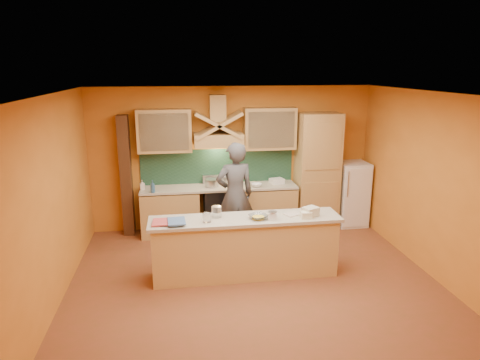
{
  "coord_description": "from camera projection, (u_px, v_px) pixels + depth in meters",
  "views": [
    {
      "loc": [
        -1.09,
        -5.71,
        3.15
      ],
      "look_at": [
        -0.09,
        0.9,
        1.38
      ],
      "focal_mm": 32.0,
      "sensor_mm": 36.0,
      "label": 1
    }
  ],
  "objects": [
    {
      "name": "wall_right",
      "position": [
        434.0,
        186.0,
        6.46
      ],
      "size": [
        0.02,
        5.0,
        2.8
      ],
      "primitive_type": "cube",
      "color": "orange",
      "rests_on": "floor"
    },
    {
      "name": "upper_cabinet_right",
      "position": [
        270.0,
        129.0,
        8.23
      ],
      "size": [
        1.0,
        0.35,
        0.8
      ],
      "primitive_type": "cube",
      "color": "tan",
      "rests_on": "wall_back"
    },
    {
      "name": "base_cabinet_left",
      "position": [
        171.0,
        213.0,
        8.23
      ],
      "size": [
        1.1,
        0.6,
        0.86
      ],
      "primitive_type": "cube",
      "color": "tan",
      "rests_on": "floor"
    },
    {
      "name": "fridge",
      "position": [
        351.0,
        194.0,
        8.7
      ],
      "size": [
        0.58,
        0.6,
        1.3
      ],
      "primitive_type": "cube",
      "color": "white",
      "rests_on": "floor"
    },
    {
      "name": "stove",
      "position": [
        220.0,
        209.0,
        8.36
      ],
      "size": [
        0.6,
        0.58,
        0.9
      ],
      "primitive_type": "cube",
      "color": "black",
      "rests_on": "floor"
    },
    {
      "name": "island_top",
      "position": [
        245.0,
        219.0,
        6.46
      ],
      "size": [
        2.9,
        0.62,
        0.05
      ],
      "primitive_type": "cube",
      "color": "#B6AD9A",
      "rests_on": "island_body"
    },
    {
      "name": "grocery_bag_a",
      "position": [
        311.0,
        212.0,
        6.5
      ],
      "size": [
        0.27,
        0.25,
        0.14
      ],
      "primitive_type": "cube",
      "rotation": [
        0.0,
        0.0,
        0.47
      ],
      "color": "beige",
      "rests_on": "island_top"
    },
    {
      "name": "backsplash",
      "position": [
        218.0,
        166.0,
        8.43
      ],
      "size": [
        3.0,
        0.03,
        0.7
      ],
      "primitive_type": "cube",
      "color": "#1B3C2C",
      "rests_on": "wall_back"
    },
    {
      "name": "cloth",
      "position": [
        292.0,
        214.0,
        6.58
      ],
      "size": [
        0.29,
        0.26,
        0.02
      ],
      "primitive_type": "cube",
      "rotation": [
        0.0,
        0.0,
        0.43
      ],
      "color": "beige",
      "rests_on": "island_top"
    },
    {
      "name": "soap_bottle_a",
      "position": [
        142.0,
        185.0,
        7.99
      ],
      "size": [
        0.1,
        0.1,
        0.18
      ],
      "primitive_type": "imported",
      "rotation": [
        0.0,
        0.0,
        0.23
      ],
      "color": "silver",
      "rests_on": "counter_top"
    },
    {
      "name": "hood_chimney",
      "position": [
        217.0,
        108.0,
        8.01
      ],
      "size": [
        0.3,
        0.3,
        0.5
      ],
      "primitive_type": "cube",
      "color": "tan",
      "rests_on": "wall_back"
    },
    {
      "name": "jar_large",
      "position": [
        216.0,
        212.0,
        6.46
      ],
      "size": [
        0.18,
        0.18,
        0.17
      ],
      "primitive_type": "cylinder",
      "rotation": [
        0.0,
        0.0,
        0.2
      ],
      "color": "white",
      "rests_on": "island_top"
    },
    {
      "name": "wall_left",
      "position": [
        52.0,
        203.0,
        5.66
      ],
      "size": [
        0.02,
        5.0,
        2.8
      ],
      "primitive_type": "cube",
      "color": "orange",
      "rests_on": "floor"
    },
    {
      "name": "range_hood",
      "position": [
        218.0,
        140.0,
        8.06
      ],
      "size": [
        0.92,
        0.5,
        0.24
      ],
      "primitive_type": "cube",
      "color": "tan",
      "rests_on": "wall_back"
    },
    {
      "name": "mixing_bowl",
      "position": [
        258.0,
        217.0,
        6.39
      ],
      "size": [
        0.35,
        0.35,
        0.07
      ],
      "primitive_type": "imported",
      "rotation": [
        0.0,
        0.0,
        0.38
      ],
      "color": "white",
      "rests_on": "island_top"
    },
    {
      "name": "wall_front",
      "position": [
        309.0,
        277.0,
        3.67
      ],
      "size": [
        5.5,
        0.02,
        2.8
      ],
      "primitive_type": "cube",
      "color": "orange",
      "rests_on": "floor"
    },
    {
      "name": "dish_rack",
      "position": [
        277.0,
        181.0,
        8.45
      ],
      "size": [
        0.3,
        0.26,
        0.09
      ],
      "primitive_type": "cube",
      "rotation": [
        0.0,
        0.0,
        0.25
      ],
      "color": "white",
      "rests_on": "counter_top"
    },
    {
      "name": "soap_bottle_b",
      "position": [
        153.0,
        187.0,
        7.8
      ],
      "size": [
        0.11,
        0.11,
        0.23
      ],
      "primitive_type": "imported",
      "rotation": [
        0.0,
        0.0,
        0.37
      ],
      "color": "#2F5782",
      "rests_on": "counter_top"
    },
    {
      "name": "upper_cabinet_left",
      "position": [
        164.0,
        131.0,
        7.94
      ],
      "size": [
        1.0,
        0.35,
        0.8
      ],
      "primitive_type": "cube",
      "color": "tan",
      "rests_on": "wall_back"
    },
    {
      "name": "pot_small",
      "position": [
        229.0,
        181.0,
        8.43
      ],
      "size": [
        0.22,
        0.22,
        0.13
      ],
      "primitive_type": "cylinder",
      "rotation": [
        0.0,
        0.0,
        -0.09
      ],
      "color": "#ACACB3",
      "rests_on": "stove"
    },
    {
      "name": "kitchen_scale",
      "position": [
        272.0,
        216.0,
        6.37
      ],
      "size": [
        0.15,
        0.15,
        0.1
      ],
      "primitive_type": "cube",
      "rotation": [
        0.0,
        0.0,
        -0.24
      ],
      "color": "silver",
      "rests_on": "island_top"
    },
    {
      "name": "counter_top",
      "position": [
        219.0,
        187.0,
        8.25
      ],
      "size": [
        3.0,
        0.62,
        0.04
      ],
      "primitive_type": "cube",
      "color": "#B6AD9A",
      "rests_on": "base_cabinet_left"
    },
    {
      "name": "book_lower",
      "position": [
        152.0,
        223.0,
        6.2
      ],
      "size": [
        0.25,
        0.32,
        0.03
      ],
      "primitive_type": "imported",
      "rotation": [
        0.0,
        0.0,
        -0.04
      ],
      "color": "#BD4344",
      "rests_on": "island_top"
    },
    {
      "name": "jar_small",
      "position": [
        207.0,
        218.0,
        6.25
      ],
      "size": [
        0.15,
        0.15,
        0.13
      ],
      "primitive_type": "cylinder",
      "rotation": [
        0.0,
        0.0,
        -0.2
      ],
      "color": "white",
      "rests_on": "island_top"
    },
    {
      "name": "person",
      "position": [
        235.0,
        195.0,
        7.59
      ],
      "size": [
        0.76,
        0.57,
        1.9
      ],
      "primitive_type": "imported",
      "rotation": [
        0.0,
        0.0,
        3.32
      ],
      "color": "#4C4C51",
      "rests_on": "floor"
    },
    {
      "name": "wall_back",
      "position": [
        232.0,
        158.0,
        8.45
      ],
      "size": [
        5.5,
        0.02,
        2.8
      ],
      "primitive_type": "cube",
      "color": "orange",
      "rests_on": "floor"
    },
    {
      "name": "pantry_column",
      "position": [
        317.0,
        171.0,
        8.47
      ],
      "size": [
        0.8,
        0.6,
        2.3
      ],
      "primitive_type": "cube",
      "color": "tan",
      "rests_on": "floor"
    },
    {
      "name": "book_upper",
      "position": [
        168.0,
        222.0,
        6.17
      ],
      "size": [
        0.27,
        0.36,
        0.03
      ],
      "primitive_type": "imported",
      "rotation": [
        0.0,
        0.0,
        0.05
      ],
      "color": "#446497",
      "rests_on": "island_top"
    },
    {
      "name": "ceiling",
      "position": [
        257.0,
        94.0,
        5.7
      ],
      "size": [
        5.5,
        5.0,
        0.01
      ],
      "primitive_type": "cube",
      "color": "white",
      "rests_on": "wall_back"
    },
    {
      "name": "grocery_bag_b",
      "position": [
        306.0,
        215.0,
        6.42
      ],
      "size": [
        0.17,
        0.13,
        0.1
      ],
      "primitive_type": "cube",
      "rotation": [
        0.0,
        0.0,
        -0.02
      ],
      "color": "#EBE8C1",
      "rests_on": "island_top"
    },
    {
      "name": "island_body",
      "position": [
        245.0,
        249.0,
        6.58
      ],
      "size": [
        2.8,
        0.55,
        0.88
      ],
      "primitive_type": "cube",
      "color": "#DDB771",
      "rests_on": "floor"
    },
    {
      "name": "floor",
      "position": [
        255.0,
        283.0,
        6.42
      ],
      "size": [
        5.5,
        5.0,
        0.01
      ],
      "primitive_type": "cube",
      "color": "brown",
      "rests_on": "ground"
    },
    {
      "name": "base_cabinet_right",
      "position": [
        267.0,
        208.0,
        8.51
      ],
      "size": [
        1.1,
        0.6,
        0.86
      ],
      "primitive_type": "cube",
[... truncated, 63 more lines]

